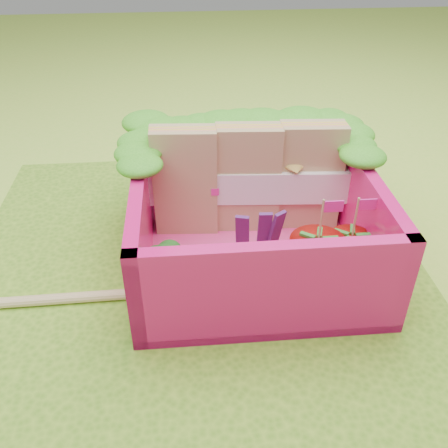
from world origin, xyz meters
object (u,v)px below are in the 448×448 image
sandwich_stack (248,179)px  chopsticks (25,301)px  broccoli (163,264)px  bento_box (254,219)px  strawberry_right (349,255)px  strawberry_left (316,263)px

sandwich_stack → chopsticks: sandwich_stack is taller
broccoli → chopsticks: broccoli is taller
bento_box → strawberry_right: size_ratio=2.69×
bento_box → chopsticks: 1.29m
bento_box → strawberry_right: bearing=-26.6°
sandwich_stack → strawberry_left: (0.28, -0.60, -0.17)m
bento_box → sandwich_stack: 0.29m
bento_box → broccoli: (-0.50, -0.31, -0.04)m
bento_box → strawberry_left: size_ratio=2.45×
bento_box → chopsticks: bento_box is taller
broccoli → chopsticks: (-0.73, 0.02, -0.21)m
chopsticks → sandwich_stack: bearing=24.6°
broccoli → bento_box: bearing=31.5°
sandwich_stack → strawberry_right: bearing=-47.3°
strawberry_right → broccoli: bearing=-176.3°
sandwich_stack → chopsticks: size_ratio=0.48×
bento_box → chopsticks: (-1.23, -0.29, -0.25)m
bento_box → strawberry_right: 0.55m
sandwich_stack → chopsticks: (-1.23, -0.57, -0.35)m
bento_box → chopsticks: bearing=-166.8°
broccoli → chopsticks: 0.76m
broccoli → strawberry_left: size_ratio=0.63×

